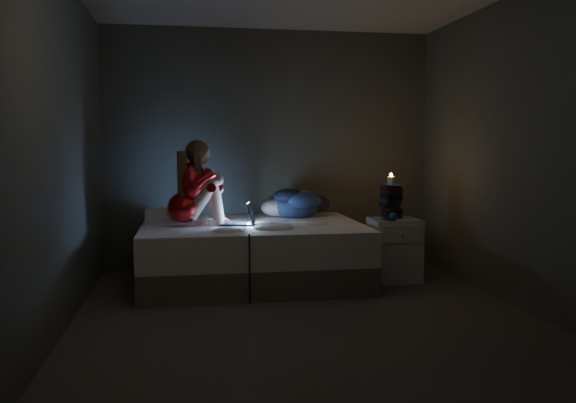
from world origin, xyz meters
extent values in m
cube|color=#4E4844|center=(0.00, 0.00, -0.01)|extent=(3.60, 3.80, 0.02)
cube|color=#4B4D49|center=(0.00, 1.91, 1.30)|extent=(3.60, 0.02, 2.60)
cube|color=#4B4D49|center=(0.00, -1.91, 1.30)|extent=(3.60, 0.02, 2.60)
cube|color=#4B4D49|center=(-1.81, 0.00, 1.30)|extent=(0.02, 3.80, 2.60)
cube|color=#4B4D49|center=(1.81, 0.00, 1.30)|extent=(0.02, 3.80, 2.60)
cube|color=white|center=(-1.09, 1.30, 0.65)|extent=(0.46, 0.32, 0.13)
cube|color=silver|center=(1.11, 0.93, 0.31)|extent=(0.47, 0.42, 0.62)
cylinder|color=beige|center=(1.10, 1.02, 1.01)|extent=(0.07, 0.07, 0.08)
cube|color=black|center=(1.01, 0.82, 0.62)|extent=(0.11, 0.16, 0.01)
sphere|color=#274E91|center=(1.05, 0.81, 0.66)|extent=(0.08, 0.08, 0.08)
camera|label=1|loc=(-0.89, -4.57, 1.35)|focal=36.64mm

